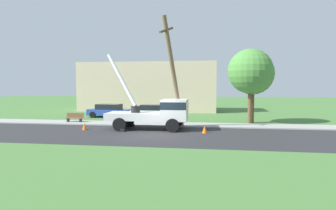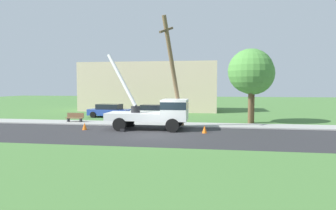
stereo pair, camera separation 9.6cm
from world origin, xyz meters
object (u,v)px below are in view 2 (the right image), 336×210
traffic_cone_ahead (205,129)px  parked_sedan_blue (109,111)px  parked_sedan_white (153,112)px  leaning_utility_pole (173,72)px  park_bench (75,118)px  roadside_tree_near (251,71)px  utility_truck (158,111)px  roadside_tree_far (253,74)px  traffic_cone_behind (85,126)px

traffic_cone_ahead → parked_sedan_blue: size_ratio=0.12×
parked_sedan_blue → parked_sedan_white: bearing=-3.7°
leaning_utility_pole → traffic_cone_ahead: bearing=-36.2°
parked_sedan_blue → park_bench: size_ratio=2.84×
parked_sedan_white → roadside_tree_near: bearing=-16.6°
parked_sedan_white → park_bench: 7.90m
utility_truck → parked_sedan_white: bearing=104.5°
roadside_tree_far → parked_sedan_white: bearing=166.7°
parked_sedan_blue → roadside_tree_far: bearing=-10.2°
traffic_cone_behind → parked_sedan_blue: (-1.31, 9.05, 0.43)m
parked_sedan_white → park_bench: bearing=-142.9°
utility_truck → parked_sedan_white: (-1.99, 7.70, -0.70)m
traffic_cone_behind → parked_sedan_white: 9.44m
leaning_utility_pole → traffic_cone_behind: leaning_utility_pole is taller
traffic_cone_behind → roadside_tree_near: bearing=24.7°
parked_sedan_blue → roadside_tree_near: (14.23, -3.11, 3.92)m
utility_truck → roadside_tree_far: roadside_tree_far is taller
parked_sedan_blue → park_bench: 5.29m
parked_sedan_blue → roadside_tree_far: (14.49, -2.60, 3.74)m
traffic_cone_ahead → parked_sedan_white: size_ratio=0.13×
utility_truck → roadside_tree_far: bearing=35.4°
park_bench → roadside_tree_far: size_ratio=0.25×
utility_truck → leaning_utility_pole: size_ratio=0.79×
traffic_cone_behind → parked_sedan_white: size_ratio=0.13×
leaning_utility_pole → roadside_tree_near: (6.29, 4.27, 0.21)m
traffic_cone_ahead → park_bench: bearing=160.8°
park_bench → parked_sedan_blue: bearing=74.2°
park_bench → roadside_tree_near: 16.33m
roadside_tree_far → leaning_utility_pole: bearing=-143.9°
traffic_cone_behind → parked_sedan_white: bearing=67.9°
traffic_cone_ahead → leaning_utility_pole: bearing=143.8°
parked_sedan_blue → traffic_cone_behind: bearing=-81.8°
utility_truck → roadside_tree_near: (7.38, 4.90, 3.23)m
roadside_tree_near → utility_truck: bearing=-146.4°
traffic_cone_ahead → roadside_tree_near: 8.40m
leaning_utility_pole → traffic_cone_behind: 8.00m
leaning_utility_pole → traffic_cone_behind: bearing=-165.8°
leaning_utility_pole → parked_sedan_white: 8.55m
parked_sedan_white → roadside_tree_near: size_ratio=0.66×
leaning_utility_pole → parked_sedan_blue: 11.46m
traffic_cone_behind → traffic_cone_ahead: bearing=-1.1°
traffic_cone_ahead → roadside_tree_far: roadside_tree_far is taller
traffic_cone_ahead → traffic_cone_behind: bearing=178.9°
utility_truck → leaning_utility_pole: leaning_utility_pole is taller
traffic_cone_ahead → roadside_tree_far: (4.03, 6.62, 4.18)m
utility_truck → parked_sedan_white: 7.98m
traffic_cone_ahead → roadside_tree_far: bearing=58.7°
park_bench → parked_sedan_white: bearing=37.1°
park_bench → roadside_tree_near: (15.66, 1.97, 4.17)m
leaning_utility_pole → park_bench: (-9.38, 2.30, -3.96)m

